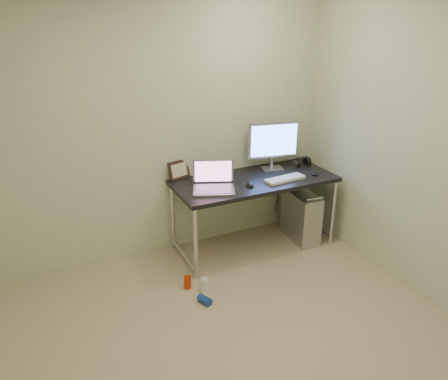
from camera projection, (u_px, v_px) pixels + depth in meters
floor at (244, 360)px, 3.08m from camera, size 3.50×3.50×0.00m
wall_back at (159, 131)px, 4.06m from camera, size 3.50×0.02×2.50m
desk at (254, 186)px, 4.33m from camera, size 1.60×0.70×0.75m
tower_computer at (301, 216)px, 4.64m from camera, size 0.26×0.52×0.56m
cable_a at (279, 193)px, 4.88m from camera, size 0.01×0.16×0.69m
cable_b at (286, 194)px, 4.90m from camera, size 0.02×0.11×0.71m
can_red at (187, 282)px, 3.86m from camera, size 0.06×0.06×0.12m
can_white at (205, 285)px, 3.82m from camera, size 0.09×0.09×0.12m
can_blue at (205, 300)px, 3.67m from camera, size 0.11×0.14×0.07m
laptop at (214, 183)px, 4.03m from camera, size 0.47×0.43×0.26m
monitor at (273, 142)px, 4.45m from camera, size 0.53×0.19×0.50m
keyboard at (285, 179)px, 4.26m from camera, size 0.42×0.17×0.03m
mouse_right at (315, 173)px, 4.40m from camera, size 0.09×0.13×0.04m
mouse_left at (250, 184)px, 4.11m from camera, size 0.09×0.12×0.04m
headphones at (302, 162)px, 4.66m from camera, size 0.18×0.11×0.12m
picture_frame at (179, 170)px, 4.27m from camera, size 0.24×0.13×0.19m
webcam at (211, 166)px, 4.37m from camera, size 0.04×0.03×0.12m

